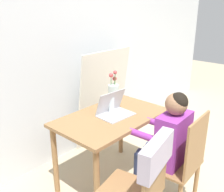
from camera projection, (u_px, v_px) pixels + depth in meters
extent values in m
cube|color=silver|center=(58.00, 48.00, 2.71)|extent=(6.40, 0.05, 2.50)
cube|color=olive|center=(111.00, 117.00, 2.42)|extent=(1.03, 0.63, 0.03)
cylinder|color=olive|center=(97.00, 187.00, 2.04)|extent=(0.05, 0.05, 0.68)
cylinder|color=olive|center=(161.00, 142.00, 2.70)|extent=(0.05, 0.05, 0.68)
cylinder|color=olive|center=(55.00, 161.00, 2.38)|extent=(0.05, 0.05, 0.68)
cylinder|color=olive|center=(121.00, 126.00, 3.03)|extent=(0.05, 0.05, 0.68)
cube|color=olive|center=(171.00, 163.00, 2.18)|extent=(0.42, 0.42, 0.02)
cube|color=olive|center=(196.00, 145.00, 1.98)|extent=(0.38, 0.04, 0.45)
cylinder|color=olive|center=(161.00, 168.00, 2.48)|extent=(0.04, 0.04, 0.42)
cylinder|color=olive|center=(142.00, 187.00, 2.23)|extent=(0.04, 0.04, 0.42)
cylinder|color=olive|center=(196.00, 183.00, 2.28)|extent=(0.04, 0.04, 0.42)
cube|color=olive|center=(155.00, 173.00, 1.66)|extent=(0.38, 0.09, 0.45)
cube|color=#ADA3B7|center=(157.00, 155.00, 1.62)|extent=(0.40, 0.15, 0.20)
cube|color=purple|center=(173.00, 139.00, 2.10)|extent=(0.33, 0.20, 0.43)
sphere|color=#936B4C|center=(176.00, 104.00, 2.00)|extent=(0.17, 0.17, 0.17)
sphere|color=black|center=(178.00, 102.00, 1.98)|extent=(0.15, 0.15, 0.15)
cylinder|color=navy|center=(161.00, 151.00, 2.30)|extent=(0.10, 0.28, 0.09)
cylinder|color=navy|center=(152.00, 159.00, 2.20)|extent=(0.10, 0.28, 0.09)
cylinder|color=navy|center=(146.00, 168.00, 2.46)|extent=(0.07, 0.07, 0.44)
cylinder|color=navy|center=(137.00, 175.00, 2.36)|extent=(0.07, 0.07, 0.44)
cylinder|color=purple|center=(159.00, 124.00, 2.31)|extent=(0.07, 0.24, 0.06)
cylinder|color=purple|center=(142.00, 135.00, 2.12)|extent=(0.07, 0.24, 0.06)
cube|color=#B2B2B7|center=(116.00, 115.00, 2.41)|extent=(0.33, 0.24, 0.01)
cube|color=silver|center=(116.00, 114.00, 2.41)|extent=(0.29, 0.17, 0.00)
cube|color=#B2B2B7|center=(110.00, 102.00, 2.43)|extent=(0.32, 0.10, 0.21)
cube|color=black|center=(110.00, 102.00, 2.43)|extent=(0.29, 0.09, 0.19)
cylinder|color=silver|center=(114.00, 94.00, 2.68)|extent=(0.11, 0.11, 0.20)
cylinder|color=#3D7A38|center=(115.00, 89.00, 2.68)|extent=(0.01, 0.01, 0.22)
sphere|color=#CC4C4C|center=(115.00, 79.00, 2.64)|extent=(0.04, 0.04, 0.04)
cylinder|color=#3D7A38|center=(111.00, 88.00, 2.65)|extent=(0.01, 0.01, 0.26)
sphere|color=#CC4C4C|center=(111.00, 75.00, 2.61)|extent=(0.04, 0.04, 0.04)
cylinder|color=#3D7A38|center=(115.00, 87.00, 2.63)|extent=(0.01, 0.01, 0.30)
sphere|color=#CC4C4C|center=(115.00, 72.00, 2.58)|extent=(0.04, 0.04, 0.04)
cylinder|color=silver|center=(111.00, 104.00, 2.45)|extent=(0.06, 0.06, 0.17)
cylinder|color=#262628|center=(111.00, 95.00, 2.42)|extent=(0.03, 0.03, 0.02)
cube|color=silver|center=(103.00, 98.00, 3.21)|extent=(0.78, 0.18, 1.18)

